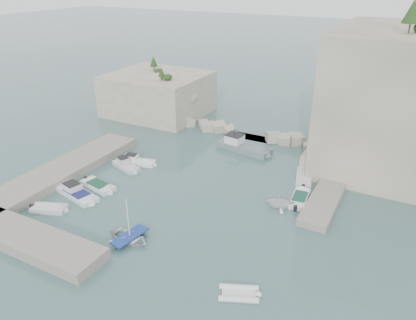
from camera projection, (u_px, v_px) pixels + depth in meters
The scene contains 21 objects.
ground at pixel (182, 206), 43.95m from camera, with size 400.00×400.00×0.00m, color #476B6B.
cliff_terrace at pixel (340, 157), 52.29m from camera, with size 8.00×10.00×2.50m, color beige.
outcrop_west at pixel (158, 94), 70.93m from camera, with size 16.00×14.00×7.00m, color beige.
quay_west at pixel (60, 172), 50.13m from camera, with size 5.00×24.00×1.10m, color #9E9689.
quay_south at pixel (21, 236), 37.96m from camera, with size 18.00×4.00×1.10m, color #9E9689.
ledge_east at pixel (329, 191), 46.04m from camera, with size 3.00×16.00×0.80m, color #9E9689.
breakwater at pixel (251, 133), 61.66m from camera, with size 28.00×3.00×1.40m, color beige.
motorboat_a at pixel (137, 164), 53.41m from camera, with size 5.35×1.59×1.40m, color white, non-canonical shape.
motorboat_b at pixel (126, 168), 52.27m from camera, with size 4.77×1.56×1.40m, color silver, non-canonical shape.
motorboat_c at pixel (98, 188), 47.59m from camera, with size 5.06×1.84×0.70m, color white, non-canonical shape.
motorboat_d at pixel (77, 196), 45.83m from camera, with size 6.60×1.97×1.40m, color white, non-canonical shape.
motorboat_e at pixel (50, 211), 43.03m from camera, with size 3.98×1.63×0.70m, color silver, non-canonical shape.
rowboat at pixel (130, 240), 38.35m from camera, with size 3.02×4.22×0.87m, color white.
inflatable_dinghy at pixel (239, 295), 31.87m from camera, with size 3.43×1.66×0.44m, color white, non-canonical shape.
tender_east_a at pixel (280, 207), 43.70m from camera, with size 2.67×3.09×1.63m, color white.
tender_east_b at pixel (299, 201), 44.90m from camera, with size 4.88×1.66×0.70m, color white, non-canonical shape.
tender_east_c at pixel (304, 180), 49.43m from camera, with size 5.44×1.76×0.70m, color silver, non-canonical shape.
tender_east_d at pixel (318, 178), 49.79m from camera, with size 1.76×4.67×1.80m, color white.
work_boat at pixel (244, 150), 57.38m from camera, with size 8.66×2.56×2.20m, color slate, non-canonical shape.
rowboat_mast at pixel (128, 218), 37.27m from camera, with size 0.10×0.10×4.20m, color white.
vegetation at pixel (412, 19), 48.26m from camera, with size 53.48×13.88×13.40m.
Camera 1 is at (20.14, -31.94, 23.20)m, focal length 35.00 mm.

